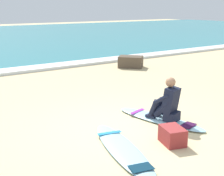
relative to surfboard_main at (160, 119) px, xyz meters
The scene contains 7 objects.
ground_plane 0.92m from the surfboard_main, behind, with size 80.00×80.00×0.00m, color beige.
breaking_foam 7.03m from the surfboard_main, 97.55° to the left, with size 80.00×0.90×0.11m, color white.
surfboard_main is the anchor object (origin of this frame).
surfer_seated 0.44m from the surfboard_main, 77.51° to the right, with size 0.52×0.77×0.95m.
surfboard_spare_near 1.72m from the surfboard_main, 154.71° to the right, with size 1.06×2.41×0.08m.
shoreline_rock 6.12m from the surfboard_main, 58.48° to the left, with size 0.66×0.96×0.46m, color brown.
beach_bag 1.20m from the surfboard_main, 121.63° to the right, with size 0.36×0.48×0.32m, color maroon.
Camera 1 is at (-3.55, -4.70, 2.46)m, focal length 49.19 mm.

